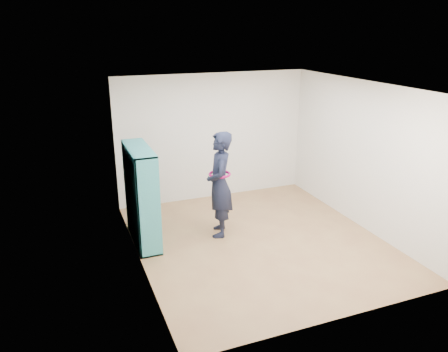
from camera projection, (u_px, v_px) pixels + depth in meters
name	position (u px, v px, depth m)	size (l,w,h in m)	color
floor	(259.00, 241.00, 7.43)	(4.50, 4.50, 0.00)	#8F6141
ceiling	(263.00, 87.00, 6.58)	(4.50, 4.50, 0.00)	white
wall_left	(136.00, 184.00, 6.32)	(0.02, 4.50, 2.60)	silver
wall_right	(363.00, 156.00, 7.69)	(0.02, 4.50, 2.60)	silver
wall_back	(213.00, 137.00, 8.98)	(4.00, 0.02, 2.60)	silver
wall_front	(346.00, 225.00, 5.02)	(4.00, 0.02, 2.60)	silver
bookshelf	(140.00, 198.00, 7.18)	(0.36, 1.23, 1.64)	teal
person	(220.00, 184.00, 7.41)	(0.63, 0.77, 1.83)	black
smartphone	(211.00, 176.00, 7.45)	(0.02, 0.09, 0.12)	silver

